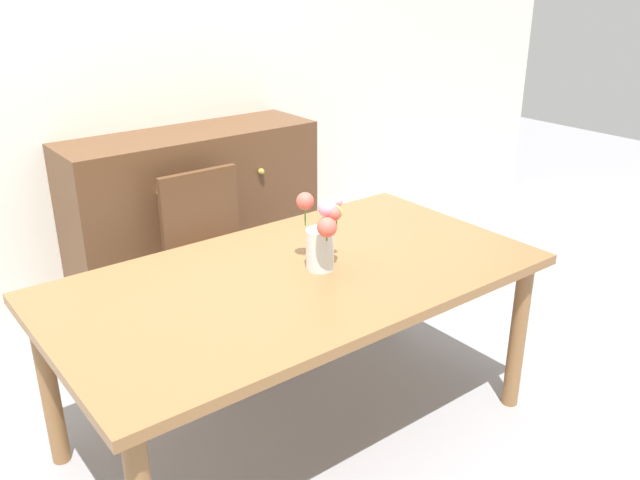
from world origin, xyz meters
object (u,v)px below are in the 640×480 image
dining_table (297,291)px  flower_vase (323,231)px  chair_far (213,249)px  dresser (195,219)px

dining_table → flower_vase: flower_vase is taller
chair_far → dresser: dresser is taller
dining_table → flower_vase: bearing=-14.8°
chair_far → dresser: (0.16, 0.48, -0.02)m
chair_far → flower_vase: 0.96m
dining_table → chair_far: 0.87m
dresser → dining_table: bearing=-100.9°
dresser → flower_vase: (-0.15, -1.36, 0.39)m
flower_vase → dresser: bearing=83.6°
dresser → chair_far: bearing=-108.0°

